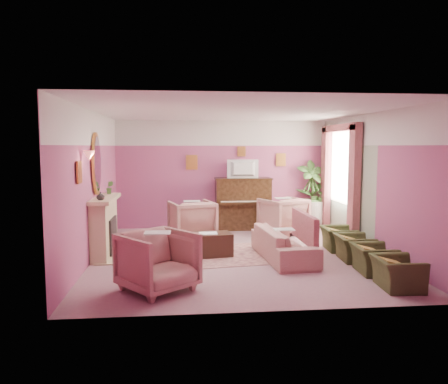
{
  "coord_description": "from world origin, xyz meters",
  "views": [
    {
      "loc": [
        -1.09,
        -8.38,
        2.13
      ],
      "look_at": [
        -0.22,
        0.4,
        1.21
      ],
      "focal_mm": 35.0,
      "sensor_mm": 36.0,
      "label": 1
    }
  ],
  "objects": [
    {
      "name": "mantel_shelf",
      "position": [
        -2.56,
        0.2,
        1.12
      ],
      "size": [
        0.4,
        1.55,
        0.07
      ],
      "primitive_type": "cube",
      "color": "#CFBF8C",
      "rests_on": "fireplace_surround"
    },
    {
      "name": "picture_rail_band",
      "position": [
        0.0,
        2.99,
        2.47
      ],
      "size": [
        5.5,
        0.01,
        0.65
      ],
      "primitive_type": "cube",
      "color": "silver",
      "rests_on": "wall_back"
    },
    {
      "name": "mirror_glass",
      "position": [
        -2.67,
        0.2,
        1.8
      ],
      "size": [
        0.01,
        0.6,
        1.06
      ],
      "primitive_type": "ellipsoid",
      "color": "silver",
      "rests_on": "wall_left"
    },
    {
      "name": "sofa",
      "position": [
        0.84,
        -0.4,
        0.4
      ],
      "size": [
        0.66,
        1.99,
        0.8
      ],
      "primitive_type": "imported",
      "color": "tan",
      "rests_on": "floor"
    },
    {
      "name": "stripe_panel",
      "position": [
        2.73,
        1.3,
        1.07
      ],
      "size": [
        0.01,
        3.0,
        2.15
      ],
      "primitive_type": "cube",
      "color": "#94A389",
      "rests_on": "wall_right"
    },
    {
      "name": "print_back_mid",
      "position": [
        0.5,
        2.96,
        2.0
      ],
      "size": [
        0.22,
        0.03,
        0.26
      ],
      "primitive_type": "cube",
      "color": "#C58538",
      "rests_on": "wall_back"
    },
    {
      "name": "hearth",
      "position": [
        -2.39,
        0.2,
        0.01
      ],
      "size": [
        0.55,
        1.5,
        0.02
      ],
      "primitive_type": "cube",
      "color": "#CFBF8C",
      "rests_on": "floor"
    },
    {
      "name": "olive_chair_a",
      "position": [
        2.13,
        -2.28,
        0.32
      ],
      "size": [
        0.52,
        0.74,
        0.64
      ],
      "primitive_type": "imported",
      "color": "#3A4421",
      "rests_on": "floor"
    },
    {
      "name": "olive_chair_d",
      "position": [
        2.13,
        0.18,
        0.32
      ],
      "size": [
        0.52,
        0.74,
        0.64
      ],
      "primitive_type": "imported",
      "color": "#3A4421",
      "rests_on": "floor"
    },
    {
      "name": "side_plant_big",
      "position": [
        2.39,
        2.64,
        0.87
      ],
      "size": [
        0.3,
        0.3,
        0.34
      ],
      "primitive_type": "imported",
      "color": "#3A6A2B",
      "rests_on": "side_table"
    },
    {
      "name": "window_blind",
      "position": [
        2.7,
        1.55,
        1.7
      ],
      "size": [
        0.03,
        1.4,
        1.8
      ],
      "primitive_type": "cube",
      "color": "beige",
      "rests_on": "wall_right"
    },
    {
      "name": "print_left_wall",
      "position": [
        -2.71,
        -1.2,
        1.72
      ],
      "size": [
        0.03,
        0.28,
        0.36
      ],
      "primitive_type": "cube",
      "color": "#C58538",
      "rests_on": "wall_left"
    },
    {
      "name": "floral_armchair_left",
      "position": [
        -0.84,
        1.6,
        0.49
      ],
      "size": [
        0.94,
        0.94,
        0.98
      ],
      "primitive_type": "imported",
      "color": "tan",
      "rests_on": "floor"
    },
    {
      "name": "olive_chair_b",
      "position": [
        2.13,
        -1.46,
        0.32
      ],
      "size": [
        0.52,
        0.74,
        0.64
      ],
      "primitive_type": "imported",
      "color": "#3A4421",
      "rests_on": "floor"
    },
    {
      "name": "mantel_plant",
      "position": [
        -2.55,
        0.75,
        1.29
      ],
      "size": [
        0.16,
        0.16,
        0.28
      ],
      "primitive_type": "imported",
      "color": "#3A6A2B",
      "rests_on": "mantel_shelf"
    },
    {
      "name": "curtain_right",
      "position": [
        2.62,
        2.47,
        1.3
      ],
      "size": [
        0.16,
        0.34,
        2.6
      ],
      "primitive_type": "cube",
      "color": "#944B52",
      "rests_on": "floor"
    },
    {
      "name": "piano_top",
      "position": [
        0.5,
        2.68,
        1.31
      ],
      "size": [
        1.45,
        0.65,
        0.04
      ],
      "primitive_type": "cube",
      "color": "#321F10",
      "rests_on": "piano"
    },
    {
      "name": "table_paper",
      "position": [
        -0.57,
        -0.07,
        0.46
      ],
      "size": [
        0.35,
        0.28,
        0.01
      ],
      "primitive_type": "cube",
      "color": "white",
      "rests_on": "coffee_table"
    },
    {
      "name": "wall_left",
      "position": [
        -2.75,
        0.0,
        1.4
      ],
      "size": [
        0.02,
        6.0,
        2.8
      ],
      "primitive_type": "cube",
      "color": "#874576",
      "rests_on": "floor"
    },
    {
      "name": "side_table",
      "position": [
        2.39,
        2.64,
        0.35
      ],
      "size": [
        0.52,
        0.52,
        0.7
      ],
      "primitive_type": "cylinder",
      "color": "silver",
      "rests_on": "floor"
    },
    {
      "name": "palm_pot",
      "position": [
        2.31,
        2.67,
        0.17
      ],
      "size": [
        0.34,
        0.34,
        0.34
      ],
      "primitive_type": "cylinder",
      "color": "brown",
      "rests_on": "floor"
    },
    {
      "name": "coffee_table",
      "position": [
        -0.62,
        -0.07,
        0.23
      ],
      "size": [
        1.06,
        0.64,
        0.45
      ],
      "primitive_type": "cube",
      "rotation": [
        0.0,
        0.0,
        0.15
      ],
      "color": "#372016",
      "rests_on": "floor"
    },
    {
      "name": "fireplace_inset",
      "position": [
        -2.49,
        0.2,
        0.4
      ],
      "size": [
        0.18,
        0.72,
        0.68
      ],
      "primitive_type": "cube",
      "color": "black",
      "rests_on": "floor"
    },
    {
      "name": "print_back_right",
      "position": [
        1.55,
        2.96,
        1.78
      ],
      "size": [
        0.26,
        0.03,
        0.34
      ],
      "primitive_type": "cube",
      "color": "#C58538",
      "rests_on": "wall_back"
    },
    {
      "name": "curtain_left",
      "position": [
        2.62,
        0.63,
        1.3
      ],
      "size": [
        0.16,
        0.34,
        2.6
      ],
      "primitive_type": "cube",
      "color": "#944B52",
      "rests_on": "floor"
    },
    {
      "name": "palm_plant",
      "position": [
        2.31,
        2.67,
        1.06
      ],
      "size": [
        0.76,
        0.76,
        1.44
      ],
      "primitive_type": "imported",
      "color": "#3A6A2B",
      "rests_on": "palm_pot"
    },
    {
      "name": "piano",
      "position": [
        0.5,
        2.68,
        0.65
      ],
      "size": [
        1.4,
        0.6,
        1.3
      ],
      "primitive_type": "cube",
      "color": "#321F10",
      "rests_on": "floor"
    },
    {
      "name": "sofa_throw",
      "position": [
        1.24,
        -0.4,
        0.6
      ],
      "size": [
        0.1,
        1.5,
        0.55
      ],
      "primitive_type": "cube",
      "color": "#944B52",
      "rests_on": "sofa"
    },
    {
      "name": "wall_right",
      "position": [
        2.75,
        0.0,
        1.4
      ],
      "size": [
        0.02,
        6.0,
        2.8
      ],
      "primitive_type": "cube",
      "color": "#874576",
      "rests_on": "floor"
    },
    {
      "name": "wall_back",
      "position": [
        0.0,
        3.0,
        1.4
      ],
      "size": [
        5.5,
        0.02,
        2.8
      ],
      "primitive_type": "cube",
      "color": "#874576",
      "rests_on": "floor"
    },
    {
      "name": "print_back_left",
      "position": [
        -0.8,
        2.96,
        1.72
      ],
      "size": [
        0.3,
        0.03,
        0.38
      ],
      "primitive_type": "cube",
      "color": "#C58538",
      "rests_on": "wall_back"
    },
    {
      "name": "piano_keyshelf",
      "position": [
        0.5,
        2.33,
        0.72
      ],
      "size": [
        1.3,
        0.12,
        0.06
      ],
      "primitive_type": "cube",
      "color": "#321F10",
      "rests_on": "piano"
    },
    {
      "name": "mantel_vase",
      "position": [
        -2.55,
        -0.3,
        1.23
      ],
      "size": [
        0.16,
        0.16,
        0.16
      ],
      "primitive_type": "imported",
      "color": "silver",
      "rests_on": "mantel_shelf"
    },
    {
      "name": "side_plant_small",
      "position": [
        2.51,
        2.54,
        0.84
      ],
      "size": [
        0.16,
        0.16,
        0.28
      ],
      "primitive_type": "imported",
      "color": "#3A6A2B",
      "rests_on": "side_table"
    },
    {
      "name": "floral_armchair_front",
      "position": [
        -1.44,
        -2.02,
        0.49
      ],
      "size": [
        0.94,
        0.94,
        0.98
      ],
      "primitive_type": "imported",
      "color": "tan",
      "rests_on": "floor"
    },
    {
      "name": "floral_armchair_right",
      "position": [
        1.39,
        1.98,
        0.49
      ],
      "size": [
        0.94,
        0.94,
        0.98
      ],
      "primitive_type": "imported",
      "color": "tan",
      "rests_on": "floor"
    },
    {
      "name": "fireplace_surround",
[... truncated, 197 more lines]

